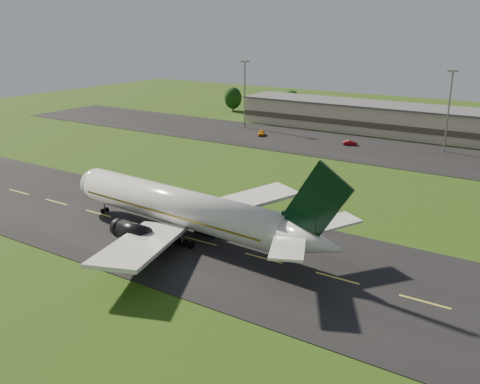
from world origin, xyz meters
The scene contains 9 objects.
ground centered at (0.00, 0.00, 0.00)m, with size 360.00×360.00×0.00m, color #274411.
taxiway centered at (0.00, 0.00, 0.05)m, with size 220.00×30.00×0.10m, color black.
apron centered at (0.00, 72.00, 0.05)m, with size 260.00×30.00×0.10m, color black.
airliner centered at (-14.18, -0.05, 4.66)m, with size 51.30×42.11×15.57m.
terminal centered at (6.40, 96.18, 3.99)m, with size 145.00×16.00×8.40m.
light_mast_west centered at (-55.00, 80.00, 12.74)m, with size 2.40×1.20×20.35m.
light_mast_centre centered at (5.00, 80.00, 12.74)m, with size 2.40×1.20×20.35m.
service_vehicle_a centered at (-44.05, 72.02, 0.85)m, with size 1.78×4.43×1.51m, color orange.
service_vehicle_b centered at (-17.64, 73.95, 0.71)m, with size 1.30×3.72×1.22m, color maroon.
Camera 1 is at (34.63, -58.34, 31.30)m, focal length 40.00 mm.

